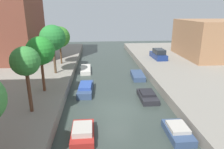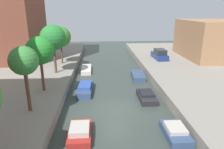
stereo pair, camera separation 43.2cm
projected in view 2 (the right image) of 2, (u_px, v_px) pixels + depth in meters
name	position (u px, v px, depth m)	size (l,w,h in m)	color
ground_plane	(116.00, 110.00, 18.58)	(84.00, 84.00, 0.00)	#333D38
low_block_right	(215.00, 39.00, 33.94)	(10.00, 11.39, 6.16)	#9E704C
street_tree_2	(24.00, 61.00, 15.20)	(2.22, 2.22, 5.28)	brown
street_tree_3	(40.00, 51.00, 19.31)	(2.72, 2.72, 5.46)	brown
street_tree_4	(53.00, 38.00, 24.90)	(3.19, 3.19, 6.11)	brown
street_tree_5	(60.00, 37.00, 29.65)	(3.05, 3.05, 5.53)	brown
parked_car	(160.00, 55.00, 33.54)	(1.90, 4.49, 1.63)	navy
moored_boat_left_2	(80.00, 132.00, 14.59)	(1.66, 3.16, 0.93)	maroon
moored_boat_left_3	(85.00, 88.00, 22.56)	(1.72, 4.38, 0.99)	#33476B
moored_boat_left_4	(86.00, 69.00, 30.23)	(1.54, 4.35, 0.55)	beige
moored_boat_right_2	(175.00, 132.00, 14.66)	(1.56, 3.01, 0.81)	#33476B
moored_boat_right_3	(147.00, 96.00, 20.75)	(1.64, 3.38, 0.77)	#232328
moored_boat_right_4	(138.00, 76.00, 27.23)	(1.73, 3.80, 0.62)	#33476B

